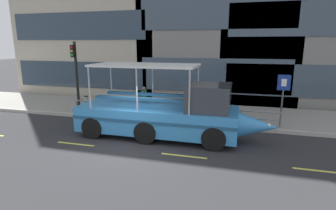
{
  "coord_description": "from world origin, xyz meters",
  "views": [
    {
      "loc": [
        4.39,
        -10.35,
        4.25
      ],
      "look_at": [
        0.96,
        2.12,
        1.3
      ],
      "focal_mm": 28.77,
      "sensor_mm": 36.0,
      "label": 1
    }
  ],
  "objects_px": {
    "pedestrian_mid_left": "(193,101)",
    "pedestrian_mid_right": "(144,97)",
    "leaned_bicycle": "(90,105)",
    "duck_tour_boat": "(168,114)",
    "parking_sign": "(283,92)",
    "pedestrian_near_bow": "(228,99)",
    "traffic_light_pole": "(76,70)"
  },
  "relations": [
    {
      "from": "leaned_bicycle",
      "to": "duck_tour_boat",
      "type": "height_order",
      "value": "duck_tour_boat"
    },
    {
      "from": "leaned_bicycle",
      "to": "pedestrian_mid_right",
      "type": "bearing_deg",
      "value": 12.04
    },
    {
      "from": "pedestrian_near_bow",
      "to": "pedestrian_mid_left",
      "type": "height_order",
      "value": "pedestrian_near_bow"
    },
    {
      "from": "duck_tour_boat",
      "to": "pedestrian_mid_left",
      "type": "distance_m",
      "value": 3.16
    },
    {
      "from": "pedestrian_mid_left",
      "to": "pedestrian_mid_right",
      "type": "xyz_separation_m",
      "value": [
        -3.09,
        0.36,
        0.03
      ]
    },
    {
      "from": "duck_tour_boat",
      "to": "leaned_bicycle",
      "type": "bearing_deg",
      "value": 154.48
    },
    {
      "from": "leaned_bicycle",
      "to": "pedestrian_near_bow",
      "type": "height_order",
      "value": "pedestrian_near_bow"
    },
    {
      "from": "parking_sign",
      "to": "pedestrian_mid_right",
      "type": "relative_size",
      "value": 1.67
    },
    {
      "from": "pedestrian_mid_left",
      "to": "pedestrian_mid_right",
      "type": "distance_m",
      "value": 3.11
    },
    {
      "from": "parking_sign",
      "to": "pedestrian_near_bow",
      "type": "height_order",
      "value": "parking_sign"
    },
    {
      "from": "parking_sign",
      "to": "leaned_bicycle",
      "type": "height_order",
      "value": "parking_sign"
    },
    {
      "from": "leaned_bicycle",
      "to": "pedestrian_mid_right",
      "type": "relative_size",
      "value": 1.12
    },
    {
      "from": "leaned_bicycle",
      "to": "pedestrian_mid_left",
      "type": "height_order",
      "value": "pedestrian_mid_left"
    },
    {
      "from": "duck_tour_boat",
      "to": "pedestrian_mid_right",
      "type": "distance_m",
      "value": 4.25
    },
    {
      "from": "leaned_bicycle",
      "to": "pedestrian_near_bow",
      "type": "distance_m",
      "value": 8.31
    },
    {
      "from": "traffic_light_pole",
      "to": "pedestrian_mid_left",
      "type": "bearing_deg",
      "value": 3.76
    },
    {
      "from": "parking_sign",
      "to": "pedestrian_mid_left",
      "type": "height_order",
      "value": "parking_sign"
    },
    {
      "from": "traffic_light_pole",
      "to": "duck_tour_boat",
      "type": "xyz_separation_m",
      "value": [
        6.49,
        -2.64,
        -1.64
      ]
    },
    {
      "from": "parking_sign",
      "to": "duck_tour_boat",
      "type": "bearing_deg",
      "value": -153.38
    },
    {
      "from": "parking_sign",
      "to": "pedestrian_mid_right",
      "type": "xyz_separation_m",
      "value": [
        -7.63,
        0.88,
        -0.83
      ]
    },
    {
      "from": "parking_sign",
      "to": "duck_tour_boat",
      "type": "xyz_separation_m",
      "value": [
        -5.16,
        -2.59,
        -0.86
      ]
    },
    {
      "from": "pedestrian_mid_left",
      "to": "pedestrian_mid_right",
      "type": "bearing_deg",
      "value": 173.4
    },
    {
      "from": "parking_sign",
      "to": "duck_tour_boat",
      "type": "distance_m",
      "value": 5.83
    },
    {
      "from": "pedestrian_mid_left",
      "to": "duck_tour_boat",
      "type": "bearing_deg",
      "value": -101.23
    },
    {
      "from": "traffic_light_pole",
      "to": "parking_sign",
      "type": "distance_m",
      "value": 11.68
    },
    {
      "from": "duck_tour_boat",
      "to": "pedestrian_mid_left",
      "type": "relative_size",
      "value": 6.08
    },
    {
      "from": "pedestrian_mid_left",
      "to": "pedestrian_near_bow",
      "type": "bearing_deg",
      "value": 19.75
    },
    {
      "from": "parking_sign",
      "to": "leaned_bicycle",
      "type": "distance_m",
      "value": 11.02
    },
    {
      "from": "leaned_bicycle",
      "to": "duck_tour_boat",
      "type": "xyz_separation_m",
      "value": [
        5.77,
        -2.76,
        0.53
      ]
    },
    {
      "from": "pedestrian_mid_right",
      "to": "parking_sign",
      "type": "bearing_deg",
      "value": -6.55
    },
    {
      "from": "leaned_bicycle",
      "to": "pedestrian_mid_left",
      "type": "bearing_deg",
      "value": 3.11
    },
    {
      "from": "traffic_light_pole",
      "to": "parking_sign",
      "type": "xyz_separation_m",
      "value": [
        11.65,
        -0.05,
        -0.77
      ]
    }
  ]
}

